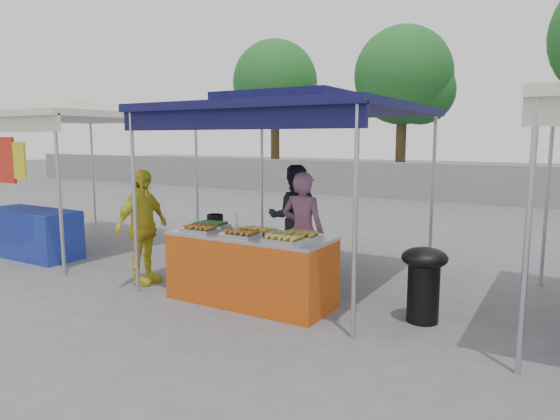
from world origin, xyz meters
The scene contains 22 objects.
ground_plane centered at (0.00, 0.00, 0.00)m, with size 80.00×80.00×0.00m, color #565558.
back_wall centered at (0.00, 11.00, 0.60)m, with size 40.00×0.25×1.20m, color gray.
main_canopy centered at (0.00, 0.97, 2.37)m, with size 3.20×3.20×2.57m.
neighbor_stall_left centered at (-4.50, 0.57, 1.60)m, with size 3.20×3.20×2.57m.
tree_0 centered at (-7.43, 13.02, 4.08)m, with size 3.53×3.47×5.97m.
tree_1 centered at (-1.98, 12.66, 4.00)m, with size 3.47×3.41×5.86m.
vendor_table centered at (0.00, -0.10, 0.43)m, with size 2.00×0.80×0.85m.
food_tray_fl centered at (-0.57, -0.33, 0.88)m, with size 0.42×0.30×0.07m.
food_tray_fm centered at (0.03, -0.34, 0.88)m, with size 0.42×0.30×0.07m.
food_tray_fr centered at (0.61, -0.34, 0.88)m, with size 0.42×0.30×0.07m.
food_tray_bl centered at (-0.66, -0.01, 0.88)m, with size 0.42×0.30×0.07m.
food_tray_bm centered at (0.04, -0.02, 0.88)m, with size 0.42×0.30×0.07m.
food_tray_br centered at (0.67, -0.05, 0.88)m, with size 0.42×0.30×0.07m.
cooking_pot centered at (-0.80, 0.25, 0.91)m, with size 0.21×0.21×0.12m, color black.
skewer_cup centered at (-0.05, -0.31, 0.90)m, with size 0.08×0.08×0.10m, color #B3B3BA.
wok_burner centered at (1.97, 0.32, 0.49)m, with size 0.49×0.49×0.83m.
crate_left centered at (-0.38, 0.65, 0.14)m, with size 0.46×0.32×0.27m, color #13239B.
crate_right centered at (0.23, 0.54, 0.13)m, with size 0.44×0.31×0.27m, color #13239B.
crate_stacked centered at (0.23, 0.54, 0.40)m, with size 0.44×0.31×0.26m, color #13239B.
vendor_woman centered at (0.32, 0.64, 0.78)m, with size 0.57×0.37×1.56m, color #835372.
helper_man centered at (-0.33, 1.57, 0.80)m, with size 0.77×0.60×1.59m, color black.
customer_person centered at (-1.72, -0.17, 0.79)m, with size 0.92×0.38×1.58m, color yellow.
Camera 1 is at (3.30, -4.96, 1.98)m, focal length 32.00 mm.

